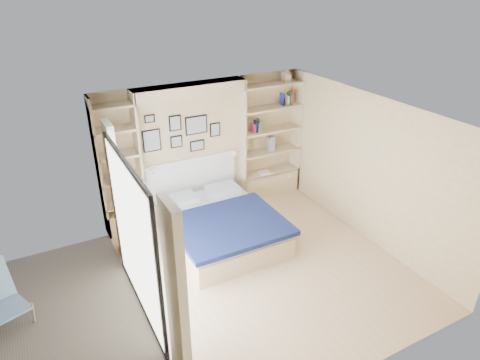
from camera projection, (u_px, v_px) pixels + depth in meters
ground at (264, 265)px, 6.81m from camera, size 4.50×4.50×0.00m
room_shell at (201, 173)px, 7.38m from camera, size 4.50×4.50×4.50m
bed at (220, 225)px, 7.36m from camera, size 1.79×2.35×1.07m
photo_gallery at (181, 133)px, 7.67m from camera, size 1.48×0.02×0.82m
reading_lamps at (195, 161)px, 7.78m from camera, size 1.92×0.12×0.15m
shelf_decor at (259, 118)px, 8.16m from camera, size 3.54×0.23×2.03m
deck at (15, 350)px, 5.30m from camera, size 3.20×4.00×0.05m
deck_chair at (0, 297)px, 5.59m from camera, size 0.72×0.93×0.82m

